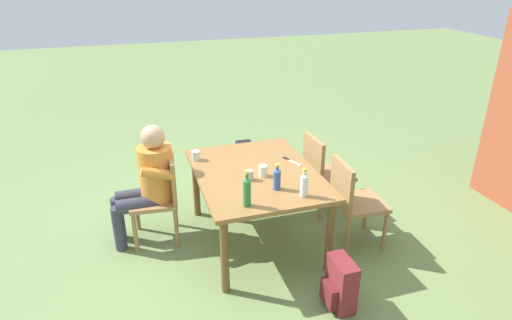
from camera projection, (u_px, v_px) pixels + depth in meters
ground_plane at (256, 239)px, 4.34m from camera, size 24.00×24.00×0.00m
dining_table at (256, 180)px, 4.07m from camera, size 1.43×1.09×0.74m
chair_near_left at (162, 193)px, 4.18m from camera, size 0.48×0.48×0.87m
chair_far_right at (352, 198)px, 4.09m from camera, size 0.46×0.46×0.87m
chair_far_left at (323, 170)px, 4.64m from camera, size 0.46×0.46×0.87m
person_in_white_shirt at (148, 179)px, 4.09m from camera, size 0.47×0.61×1.18m
bottle_green at (247, 191)px, 3.42m from camera, size 0.06×0.06×0.31m
bottle_clear at (304, 184)px, 3.57m from camera, size 0.06×0.06×0.25m
bottle_blue at (277, 178)px, 3.69m from camera, size 0.06×0.06×0.23m
cup_white at (263, 171)px, 3.94m from camera, size 0.08×0.08×0.10m
cup_steel at (249, 175)px, 3.87m from camera, size 0.07×0.07×0.09m
cup_glass at (196, 155)px, 4.26m from camera, size 0.08×0.08×0.09m
table_knife at (291, 161)px, 4.25m from camera, size 0.23×0.11×0.01m
backpack_by_near_side at (245, 162)px, 5.45m from camera, size 0.31×0.24×0.47m
backpack_by_far_side at (340, 285)px, 3.42m from camera, size 0.29×0.21×0.43m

